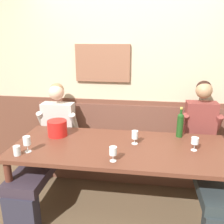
{
  "coord_description": "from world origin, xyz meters",
  "views": [
    {
      "loc": [
        0.24,
        -2.13,
        1.83
      ],
      "look_at": [
        -0.13,
        0.44,
        1.01
      ],
      "focal_mm": 38.94,
      "sensor_mm": 36.0,
      "label": 1
    }
  ],
  "objects": [
    {
      "name": "wine_glass_left_end",
      "position": [
        -0.03,
        -0.19,
        0.84
      ],
      "size": [
        0.07,
        0.07,
        0.14
      ],
      "color": "silver",
      "rests_on": "dining_table"
    },
    {
      "name": "person_center_right_seat",
      "position": [
        0.91,
        0.44,
        0.63
      ],
      "size": [
        0.47,
        1.31,
        1.33
      ],
      "color": "#293135",
      "rests_on": "ground"
    },
    {
      "name": "ice_bucket",
      "position": [
        -0.74,
        0.31,
        0.83
      ],
      "size": [
        0.22,
        0.22,
        0.18
      ],
      "primitive_type": "cylinder",
      "color": "red",
      "rests_on": "dining_table"
    },
    {
      "name": "wood_wainscot_panel",
      "position": [
        0.0,
        1.04,
        0.5
      ],
      "size": [
        6.8,
        0.03,
        1.0
      ],
      "primitive_type": "cube",
      "color": "brown",
      "rests_on": "ground"
    },
    {
      "name": "wine_glass_near_bucket",
      "position": [
        0.14,
        0.21,
        0.84
      ],
      "size": [
        0.07,
        0.07,
        0.14
      ],
      "color": "silver",
      "rests_on": "dining_table"
    },
    {
      "name": "wine_bottle_clear_water",
      "position": [
        0.63,
        0.47,
        0.9
      ],
      "size": [
        0.07,
        0.07,
        0.34
      ],
      "color": "#1A4318",
      "rests_on": "dining_table"
    },
    {
      "name": "wall_bench",
      "position": [
        0.0,
        0.83,
        0.28
      ],
      "size": [
        2.52,
        0.42,
        0.94
      ],
      "color": "brown",
      "rests_on": "ground"
    },
    {
      "name": "water_tumbler_left",
      "position": [
        -0.95,
        -0.2,
        0.79
      ],
      "size": [
        0.07,
        0.07,
        0.09
      ],
      "primitive_type": "cylinder",
      "color": "silver",
      "rests_on": "dining_table"
    },
    {
      "name": "dining_table",
      "position": [
        0.0,
        0.13,
        0.67
      ],
      "size": [
        2.22,
        0.9,
        0.75
      ],
      "color": "brown",
      "rests_on": "ground"
    },
    {
      "name": "person_right_seat",
      "position": [
        -0.91,
        0.41,
        0.59
      ],
      "size": [
        0.53,
        1.31,
        1.25
      ],
      "color": "#292736",
      "rests_on": "ground"
    },
    {
      "name": "wine_glass_by_bottle",
      "position": [
        0.73,
        0.14,
        0.84
      ],
      "size": [
        0.07,
        0.07,
        0.14
      ],
      "color": "silver",
      "rests_on": "dining_table"
    },
    {
      "name": "wine_glass_center_front",
      "position": [
        -0.88,
        -0.12,
        0.86
      ],
      "size": [
        0.07,
        0.07,
        0.16
      ],
      "color": "silver",
      "rests_on": "dining_table"
    },
    {
      "name": "ground_plane",
      "position": [
        0.0,
        0.0,
        -0.01
      ],
      "size": [
        6.8,
        6.8,
        0.02
      ],
      "primitive_type": "cube",
      "color": "brown",
      "rests_on": "ground"
    },
    {
      "name": "room_wall_back",
      "position": [
        -0.0,
        1.09,
        1.4
      ],
      "size": [
        6.8,
        0.12,
        2.8
      ],
      "color": "#C4B296",
      "rests_on": "ground"
    }
  ]
}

